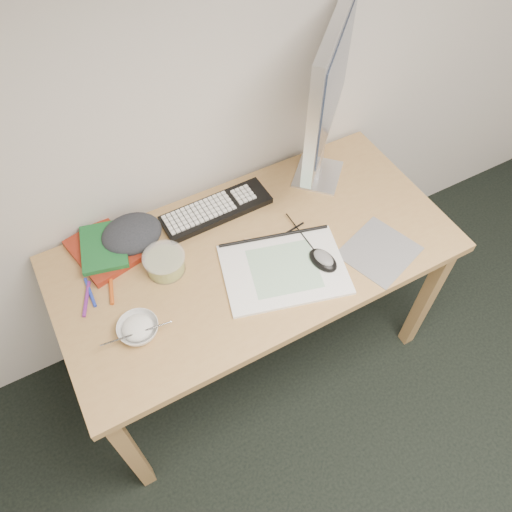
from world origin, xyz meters
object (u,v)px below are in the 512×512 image
at_px(sketchpad, 284,269).
at_px(desk, 255,265).
at_px(keyboard, 216,210).
at_px(rice_bowl, 138,329).
at_px(monitor, 329,87).

bearing_deg(sketchpad, desk, 126.76).
height_order(desk, keyboard, keyboard).
relative_size(sketchpad, keyboard, 1.00).
distance_m(keyboard, rice_bowl, 0.55).
bearing_deg(rice_bowl, sketchpad, -1.38).
xyz_separation_m(desk, keyboard, (-0.04, 0.23, 0.09)).
bearing_deg(sketchpad, rice_bowl, -166.06).
distance_m(monitor, rice_bowl, 1.00).
bearing_deg(keyboard, sketchpad, -77.48).
bearing_deg(rice_bowl, desk, 12.90).
relative_size(sketchpad, monitor, 0.64).
xyz_separation_m(desk, sketchpad, (0.05, -0.12, 0.09)).
xyz_separation_m(sketchpad, keyboard, (-0.09, 0.35, 0.01)).
height_order(keyboard, rice_bowl, rice_bowl).
bearing_deg(monitor, rice_bowl, 155.53).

